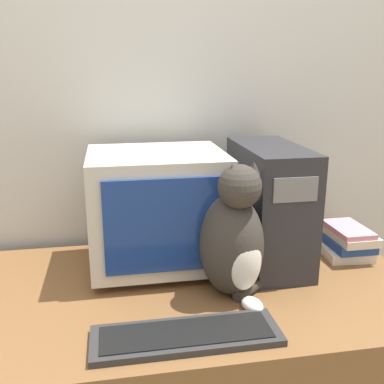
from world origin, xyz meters
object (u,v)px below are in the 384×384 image
Objects in this scene: keyboard at (186,336)px; cat at (234,240)px; pen at (120,324)px; book_stack at (348,242)px; computer_tower at (269,205)px; crt_monitor at (157,209)px.

keyboard is 0.31m from cat.
book_stack is at bearing 20.53° from pen.
pen is at bearing 150.58° from keyboard.
computer_tower is at bearing 49.34° from keyboard.
book_stack is at bearing 31.22° from keyboard.
computer_tower is 2.16× the size of book_stack.
crt_monitor reaches higher than pen.
cat is at bearing -158.18° from book_stack.
crt_monitor is 0.92× the size of keyboard.
crt_monitor is at bearing 175.80° from book_stack.
cat is at bearing 18.66° from pen.
keyboard is at bearing -130.66° from computer_tower.
cat is at bearing 49.35° from keyboard.
computer_tower is at bearing 32.03° from pen.
crt_monitor is 0.43m from pen.
keyboard is at bearing -146.87° from cat.
pen is (-0.16, 0.09, -0.01)m from keyboard.
pen is (-0.33, -0.11, -0.17)m from cat.
crt_monitor is 0.31m from cat.
computer_tower reaches higher than crt_monitor.
crt_monitor is 0.37m from computer_tower.
book_stack is at bearing -3.59° from computer_tower.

